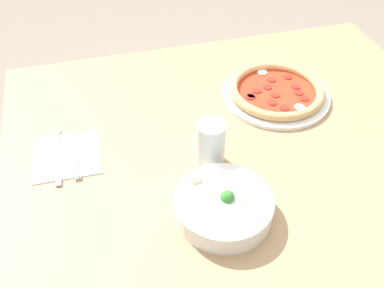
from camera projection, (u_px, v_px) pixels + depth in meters
The scene contains 8 objects.
ground_plane at pixel (229, 282), 1.64m from camera, with size 8.00×8.00×0.00m, color gray.
dining_table at pixel (242, 165), 1.20m from camera, with size 1.26×1.05×0.73m.
pizza at pixel (276, 92), 1.27m from camera, with size 0.32×0.32×0.04m.
bowl at pixel (224, 205), 0.94m from camera, with size 0.22×0.22×0.07m.
napkin at pixel (67, 155), 1.10m from camera, with size 0.17×0.17×0.00m.
fork at pixel (77, 152), 1.10m from camera, with size 0.02×0.19×0.00m.
knife at pixel (59, 153), 1.10m from camera, with size 0.02×0.21×0.01m.
glass at pixel (211, 144), 1.04m from camera, with size 0.07×0.07×0.12m.
Camera 1 is at (0.35, 0.77, 1.50)m, focal length 40.00 mm.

